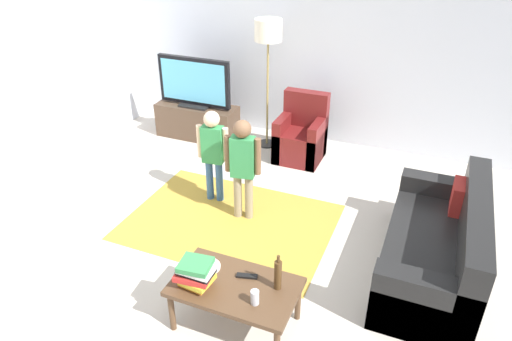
{
  "coord_description": "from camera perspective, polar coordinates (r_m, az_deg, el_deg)",
  "views": [
    {
      "loc": [
        1.63,
        -3.28,
        3.02
      ],
      "look_at": [
        0.0,
        0.6,
        0.65
      ],
      "focal_mm": 32.88,
      "sensor_mm": 36.0,
      "label": 1
    }
  ],
  "objects": [
    {
      "name": "child_near_tv",
      "position": [
        5.26,
        -5.25,
        2.7
      ],
      "size": [
        0.37,
        0.18,
        1.11
      ],
      "color": "#33598C",
      "rests_on": "ground"
    },
    {
      "name": "coffee_table",
      "position": [
        3.84,
        -2.55,
        -14.26
      ],
      "size": [
        1.0,
        0.6,
        0.42
      ],
      "color": "#513823",
      "rests_on": "ground"
    },
    {
      "name": "tv",
      "position": [
        6.81,
        -7.53,
        10.53
      ],
      "size": [
        1.1,
        0.28,
        0.71
      ],
      "color": "black",
      "rests_on": "tv_stand"
    },
    {
      "name": "couch",
      "position": [
        4.64,
        21.53,
        -9.05
      ],
      "size": [
        0.8,
        1.8,
        0.86
      ],
      "color": "black",
      "rests_on": "ground"
    },
    {
      "name": "book_stack",
      "position": [
        3.75,
        -7.36,
        -12.32
      ],
      "size": [
        0.31,
        0.25,
        0.23
      ],
      "color": "orange",
      "rests_on": "coffee_table"
    },
    {
      "name": "wall_back",
      "position": [
        6.7,
        8.22,
        14.65
      ],
      "size": [
        6.0,
        0.12,
        2.7
      ],
      "primitive_type": "cube",
      "color": "silver",
      "rests_on": "ground"
    },
    {
      "name": "floor_lamp",
      "position": [
        6.33,
        1.49,
        15.87
      ],
      "size": [
        0.36,
        0.36,
        1.78
      ],
      "color": "#262626",
      "rests_on": "ground"
    },
    {
      "name": "area_rug",
      "position": [
        5.19,
        -3.19,
        -6.22
      ],
      "size": [
        2.2,
        1.6,
        0.01
      ],
      "primitive_type": "cube",
      "color": "#B28C33",
      "rests_on": "ground"
    },
    {
      "name": "tv_stand",
      "position": [
        7.04,
        -7.13,
        5.92
      ],
      "size": [
        1.2,
        0.44,
        0.5
      ],
      "color": "#4C3828",
      "rests_on": "ground"
    },
    {
      "name": "plate",
      "position": [
        3.97,
        -5.95,
        -11.54
      ],
      "size": [
        0.22,
        0.22,
        0.02
      ],
      "color": "white",
      "rests_on": "coffee_table"
    },
    {
      "name": "tv_remote",
      "position": [
        3.86,
        -1.11,
        -12.71
      ],
      "size": [
        0.18,
        0.09,
        0.02
      ],
      "primitive_type": "cube",
      "rotation": [
        0.0,
        0.0,
        0.25
      ],
      "color": "black",
      "rests_on": "coffee_table"
    },
    {
      "name": "ground",
      "position": [
        4.75,
        -2.84,
        -10.17
      ],
      "size": [
        7.8,
        7.8,
        0.0
      ],
      "primitive_type": "plane",
      "color": "beige"
    },
    {
      "name": "bottle",
      "position": [
        3.69,
        2.68,
        -12.53
      ],
      "size": [
        0.06,
        0.06,
        0.32
      ],
      "color": "#4C3319",
      "rests_on": "coffee_table"
    },
    {
      "name": "soda_can",
      "position": [
        3.62,
        -0.14,
        -15.17
      ],
      "size": [
        0.07,
        0.07,
        0.12
      ],
      "primitive_type": "cylinder",
      "color": "silver",
      "rests_on": "coffee_table"
    },
    {
      "name": "armchair",
      "position": [
        6.39,
        5.54,
        4.02
      ],
      "size": [
        0.6,
        0.6,
        0.9
      ],
      "color": "maroon",
      "rests_on": "ground"
    },
    {
      "name": "child_center",
      "position": [
        4.91,
        -1.62,
        1.14
      ],
      "size": [
        0.39,
        0.19,
        1.16
      ],
      "color": "gray",
      "rests_on": "ground"
    }
  ]
}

